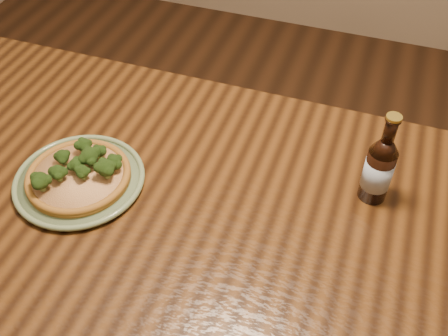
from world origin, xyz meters
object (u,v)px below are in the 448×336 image
(plate, at_px, (79,180))
(pizza, at_px, (79,174))
(table, at_px, (162,217))
(beer_bottle, at_px, (379,169))

(plate, relative_size, pizza, 1.26)
(plate, distance_m, pizza, 0.02)
(table, distance_m, plate, 0.22)
(table, relative_size, pizza, 6.51)
(table, bearing_deg, beer_bottle, 17.92)
(table, height_order, pizza, pizza)
(plate, xyz_separation_m, beer_bottle, (0.66, 0.19, 0.08))
(table, height_order, plate, plate)
(plate, distance_m, beer_bottle, 0.69)
(pizza, bearing_deg, beer_bottle, 15.90)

